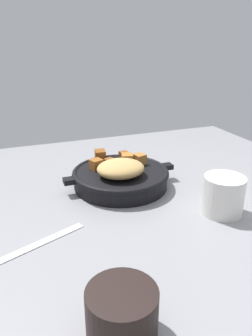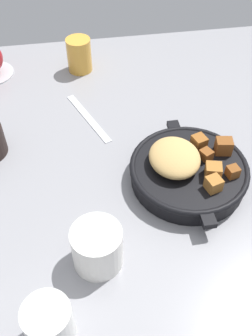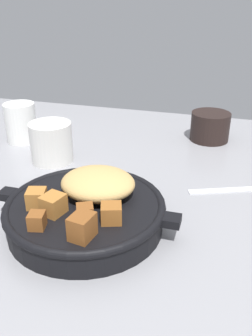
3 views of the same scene
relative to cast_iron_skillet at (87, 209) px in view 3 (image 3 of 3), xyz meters
The scene contains 6 objects.
ground_plane 9.31cm from the cast_iron_skillet, 80.23° to the left, with size 111.63×97.04×2.40cm, color gray.
cast_iron_skillet is the anchor object (origin of this frame).
butter_knife 27.97cm from the cast_iron_skillet, 38.34° to the left, with size 19.11×1.60×0.36cm, color silver.
coffee_mug_dark 41.82cm from the cast_iron_skillet, 70.21° to the left, with size 8.69×8.69×6.37cm, color black.
white_creamer_pitcher 37.67cm from the cast_iron_skillet, 134.47° to the left, with size 6.80×6.80×8.65cm, color white.
ceramic_mug_white 24.26cm from the cast_iron_skillet, 128.17° to the left, with size 8.25×8.25×7.89cm, color silver.
Camera 3 is at (16.37, -49.17, 31.09)cm, focal length 39.11 mm.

